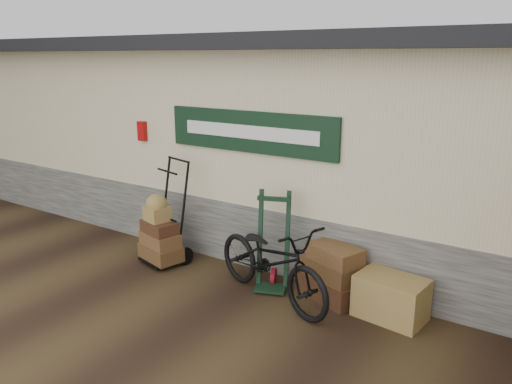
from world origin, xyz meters
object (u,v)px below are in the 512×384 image
at_px(suitcase_stack, 332,271).
at_px(porter_trolley, 169,210).
at_px(green_barrow, 273,241).
at_px(wicker_hamper, 391,298).
at_px(bicycle, 272,256).

bearing_deg(suitcase_stack, porter_trolley, -174.72).
bearing_deg(green_barrow, wicker_hamper, -17.47).
xyz_separation_m(wicker_hamper, bicycle, (-1.38, -0.37, 0.32)).
bearing_deg(bicycle, green_barrow, 47.21).
relative_size(suitcase_stack, wicker_hamper, 1.03).
height_order(suitcase_stack, bicycle, bicycle).
bearing_deg(green_barrow, suitcase_stack, -8.02).
bearing_deg(green_barrow, bicycle, -81.41).
relative_size(suitcase_stack, bicycle, 0.40).
distance_m(suitcase_stack, bicycle, 0.79).
bearing_deg(suitcase_stack, bicycle, -142.33).
height_order(suitcase_stack, wicker_hamper, suitcase_stack).
xyz_separation_m(suitcase_stack, bicycle, (-0.60, -0.46, 0.22)).
distance_m(wicker_hamper, bicycle, 1.46).
bearing_deg(suitcase_stack, wicker_hamper, -6.79).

